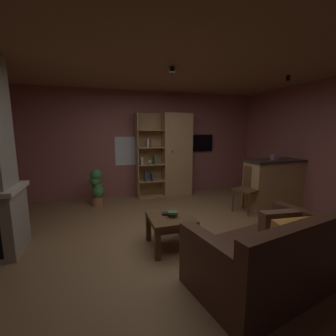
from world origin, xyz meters
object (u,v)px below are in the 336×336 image
object	(u,v)px
table_book_0	(166,214)
wall_mounted_tv	(199,143)
tissue_box	(275,157)
table_book_1	(173,213)
leather_couch	(270,258)
coffee_table	(170,222)
dining_chair	(249,186)
bookshelf_cabinet	(173,155)
table_book_2	(173,213)
potted_floor_plant	(97,187)
kitchen_bar_counter	(278,183)

from	to	relation	value
table_book_0	wall_mounted_tv	xyz separation A→B (m)	(1.70, 2.66, 0.83)
tissue_box	table_book_1	bearing A→B (deg)	-159.60
leather_couch	table_book_0	world-z (taller)	leather_couch
leather_couch	wall_mounted_tv	distance (m)	4.04
coffee_table	dining_chair	bearing A→B (deg)	24.92
leather_couch	bookshelf_cabinet	bearing A→B (deg)	88.51
table_book_0	dining_chair	xyz separation A→B (m)	(2.00, 0.84, 0.06)
tissue_box	table_book_0	xyz separation A→B (m)	(-2.61, -0.87, -0.62)
table_book_0	wall_mounted_tv	distance (m)	3.27
tissue_box	coffee_table	bearing A→B (deg)	-159.98
tissue_box	wall_mounted_tv	bearing A→B (deg)	116.89
dining_chair	table_book_2	bearing A→B (deg)	-153.77
dining_chair	table_book_0	bearing A→B (deg)	-157.17
dining_chair	potted_floor_plant	distance (m)	3.24
kitchen_bar_counter	table_book_2	world-z (taller)	kitchen_bar_counter
tissue_box	table_book_0	bearing A→B (deg)	-161.61
table_book_1	potted_floor_plant	world-z (taller)	potted_floor_plant
potted_floor_plant	kitchen_bar_counter	bearing A→B (deg)	-17.91
kitchen_bar_counter	dining_chair	distance (m)	0.79
tissue_box	kitchen_bar_counter	bearing A→B (deg)	15.65
table_book_2	tissue_box	bearing A→B (deg)	21.06
kitchen_bar_counter	leather_couch	size ratio (longest dim) A/B	0.83
potted_floor_plant	table_book_0	bearing A→B (deg)	-65.75
bookshelf_cabinet	kitchen_bar_counter	bearing A→B (deg)	-39.01
table_book_2	dining_chair	xyz separation A→B (m)	(1.95, 0.96, 0.01)
coffee_table	table_book_1	bearing A→B (deg)	-15.26
bookshelf_cabinet	table_book_1	size ratio (longest dim) A/B	14.92
table_book_2	potted_floor_plant	size ratio (longest dim) A/B	0.15
leather_couch	dining_chair	distance (m)	2.33
dining_chair	wall_mounted_tv	distance (m)	2.00
tissue_box	leather_couch	distance (m)	2.82
table_book_0	coffee_table	bearing A→B (deg)	-61.01
bookshelf_cabinet	leather_couch	bearing A→B (deg)	-91.49
leather_couch	coffee_table	distance (m)	1.33
leather_couch	table_book_2	distance (m)	1.30
leather_couch	potted_floor_plant	xyz separation A→B (m)	(-1.77, 3.28, 0.12)
bookshelf_cabinet	wall_mounted_tv	size ratio (longest dim) A/B	2.58
wall_mounted_tv	coffee_table	bearing A→B (deg)	-121.42
coffee_table	table_book_0	world-z (taller)	table_book_0
leather_couch	wall_mounted_tv	xyz separation A→B (m)	(0.89, 3.81, 1.01)
kitchen_bar_counter	leather_couch	distance (m)	2.87
dining_chair	wall_mounted_tv	world-z (taller)	wall_mounted_tv
leather_couch	coffee_table	world-z (taller)	leather_couch
leather_couch	table_book_1	xyz separation A→B (m)	(-0.75, 1.07, 0.20)
bookshelf_cabinet	tissue_box	bearing A→B (deg)	-42.81
leather_couch	potted_floor_plant	distance (m)	3.73
kitchen_bar_counter	leather_couch	xyz separation A→B (m)	(-1.98, -2.07, -0.22)
table_book_1	table_book_2	bearing A→B (deg)	-110.51
leather_couch	table_book_2	size ratio (longest dim) A/B	15.02
leather_couch	potted_floor_plant	world-z (taller)	leather_couch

